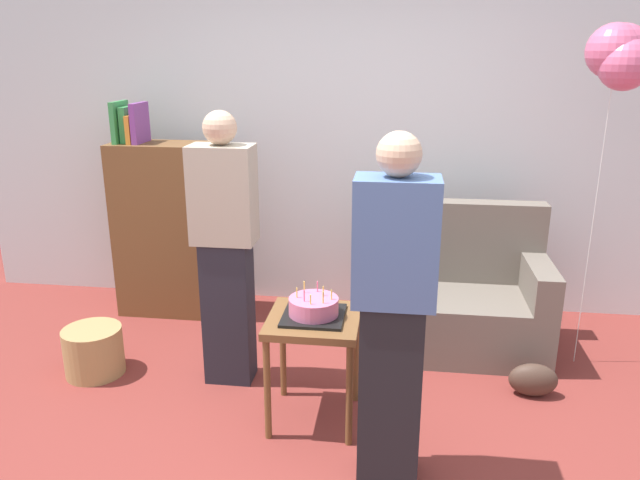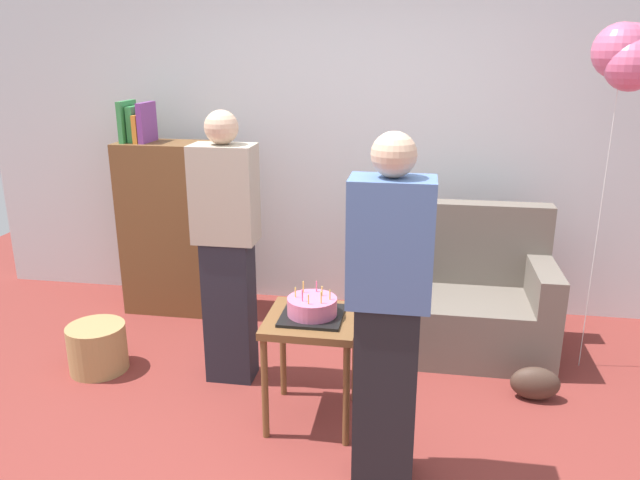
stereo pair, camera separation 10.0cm
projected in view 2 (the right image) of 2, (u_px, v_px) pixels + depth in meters
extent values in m
plane|color=maroon|center=(309.00, 455.00, 3.05)|extent=(8.00, 8.00, 0.00)
cube|color=silver|center=(357.00, 132.00, 4.58)|extent=(6.00, 0.10, 2.70)
cube|color=#6B6056|center=(464.00, 323.00, 4.06)|extent=(1.10, 0.70, 0.40)
cube|color=#6B6056|center=(467.00, 242.00, 4.17)|extent=(1.10, 0.16, 0.56)
cube|color=#6B6056|center=(395.00, 274.00, 4.04)|extent=(0.16, 0.70, 0.24)
cube|color=#6B6056|center=(543.00, 282.00, 3.89)|extent=(0.16, 0.70, 0.24)
cube|color=brown|center=(177.00, 229.00, 4.60)|extent=(0.80, 0.36, 1.30)
cube|color=#38934C|center=(127.00, 121.00, 4.41)|extent=(0.04, 0.25, 0.29)
cube|color=#38934C|center=(135.00, 124.00, 4.41)|extent=(0.05, 0.18, 0.25)
cube|color=orange|center=(142.00, 128.00, 4.41)|extent=(0.03, 0.25, 0.20)
cube|color=#7F3D93|center=(147.00, 122.00, 4.39)|extent=(0.04, 0.26, 0.28)
cube|color=brown|center=(312.00, 320.00, 3.19)|extent=(0.48, 0.48, 0.04)
cylinder|color=brown|center=(265.00, 389.00, 3.11)|extent=(0.04, 0.04, 0.57)
cylinder|color=brown|center=(346.00, 396.00, 3.05)|extent=(0.04, 0.04, 0.57)
cylinder|color=brown|center=(283.00, 351.00, 3.51)|extent=(0.04, 0.04, 0.57)
cylinder|color=brown|center=(355.00, 356.00, 3.44)|extent=(0.04, 0.04, 0.57)
cube|color=black|center=(312.00, 315.00, 3.18)|extent=(0.32, 0.32, 0.02)
cylinder|color=#D66B93|center=(312.00, 306.00, 3.17)|extent=(0.26, 0.26, 0.09)
cylinder|color=#F2CC4C|center=(330.00, 295.00, 3.13)|extent=(0.01, 0.01, 0.05)
cylinder|color=#F2CC4C|center=(322.00, 291.00, 3.18)|extent=(0.01, 0.01, 0.05)
cylinder|color=#EA668C|center=(316.00, 286.00, 3.23)|extent=(0.01, 0.01, 0.06)
cylinder|color=#F2CC4C|center=(303.00, 287.00, 3.22)|extent=(0.01, 0.01, 0.06)
cylinder|color=#F2CC4C|center=(295.00, 292.00, 3.16)|extent=(0.01, 0.01, 0.05)
cylinder|color=#EA668C|center=(302.00, 295.00, 3.10)|extent=(0.01, 0.01, 0.06)
cylinder|color=#F2CC4C|center=(308.00, 299.00, 3.07)|extent=(0.01, 0.01, 0.05)
cylinder|color=#F2CC4C|center=(321.00, 297.00, 3.08)|extent=(0.01, 0.01, 0.06)
cube|color=#23232D|center=(230.00, 311.00, 3.66)|extent=(0.28, 0.20, 0.88)
cube|color=#B2A893|center=(224.00, 194.00, 3.45)|extent=(0.36, 0.22, 0.56)
sphere|color=#D1A889|center=(221.00, 127.00, 3.34)|extent=(0.19, 0.19, 0.19)
cube|color=black|center=(385.00, 392.00, 2.79)|extent=(0.28, 0.20, 0.88)
cube|color=#4C6BA3|center=(391.00, 243.00, 2.57)|extent=(0.36, 0.22, 0.56)
sphere|color=#D1A889|center=(394.00, 155.00, 2.46)|extent=(0.19, 0.19, 0.19)
cylinder|color=#A88451|center=(98.00, 348.00, 3.83)|extent=(0.36, 0.36, 0.30)
ellipsoid|color=#473328|center=(535.00, 383.00, 3.51)|extent=(0.28, 0.14, 0.20)
cylinder|color=silver|center=(598.00, 225.00, 3.64)|extent=(0.00, 0.00, 1.88)
sphere|color=#D65B84|center=(632.00, 64.00, 3.34)|extent=(0.29, 0.29, 0.29)
sphere|color=#D65B84|center=(629.00, 49.00, 3.38)|extent=(0.28, 0.28, 0.28)
sphere|color=#D65B84|center=(621.00, 51.00, 3.38)|extent=(0.31, 0.31, 0.31)
sphere|color=#D65B84|center=(627.00, 62.00, 3.37)|extent=(0.27, 0.27, 0.27)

